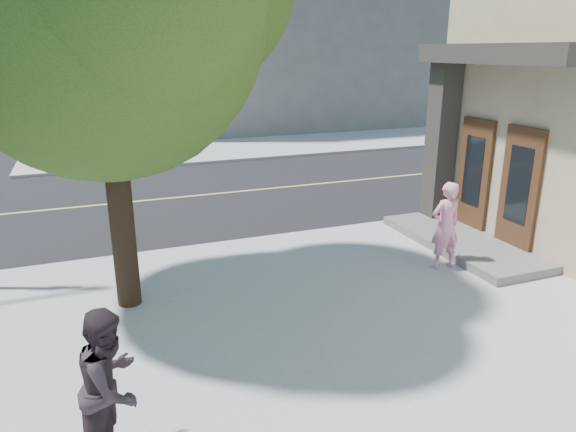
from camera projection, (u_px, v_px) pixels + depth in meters
name	position (u px, v px, depth m)	size (l,w,h in m)	color
ground	(14.00, 274.00, 10.55)	(140.00, 140.00, 0.00)	black
road_ew	(31.00, 212.00, 14.55)	(140.00, 9.00, 0.01)	black
sidewalk_ne	(278.00, 117.00, 34.27)	(29.00, 25.00, 0.12)	#A5A5A5
filler_ne	(282.00, 2.00, 32.74)	(18.00, 16.00, 14.00)	slate
man_on_phone	(445.00, 226.00, 10.30)	(0.64, 0.42, 1.77)	pink
pedestrian	(112.00, 386.00, 5.40)	(0.85, 0.66, 1.75)	#2C2126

